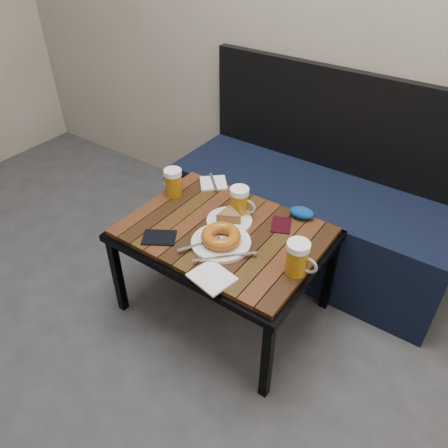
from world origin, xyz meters
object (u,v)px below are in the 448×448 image
Objects in this scene: plate_bagel at (221,239)px; plate_pie at (229,218)px; cafe_table at (224,238)px; beer_mug_right at (298,258)px; passport_navy at (159,238)px; passport_burgundy at (281,225)px; knit_pouch at (302,213)px; beer_mug_centre at (240,202)px; bench at (310,213)px; beer_mug_left at (173,182)px.

plate_pie is at bearing 111.75° from plate_bagel.
cafe_table is at bearing 117.72° from plate_bagel.
plate_pie reaches higher than cafe_table.
beer_mug_right is 1.02× the size of passport_navy.
passport_navy reaches higher than passport_burgundy.
beer_mug_right is (0.36, -0.06, 0.11)m from cafe_table.
plate_pie reaches higher than passport_navy.
knit_pouch is at bearing 62.59° from plate_bagel.
passport_navy is 1.19× the size of passport_burgundy.
plate_bagel is at bearing -82.45° from beer_mug_centre.
bench reaches higher than knit_pouch.
beer_mug_left is at bearing 177.42° from passport_navy.
plate_bagel is (0.39, -0.17, -0.04)m from beer_mug_left.
passport_burgundy is at bearing 129.33° from beer_mug_right.
cafe_table is at bearing -104.01° from bench.
cafe_table is at bearing -130.71° from knit_pouch.
bench is 12.98× the size of knit_pouch.
plate_pie is (-0.00, -0.07, -0.04)m from beer_mug_centre.
passport_burgundy is (0.19, 0.03, -0.06)m from beer_mug_centre.
passport_burgundy is at bearing 3.81° from beer_mug_centre.
beer_mug_centre is at bearing -149.97° from knit_pouch.
beer_mug_centre is 0.96× the size of beer_mug_right.
plate_bagel is 2.52× the size of passport_burgundy.
plate_pie is at bearing -174.86° from passport_burgundy.
plate_pie is 1.73× the size of passport_burgundy.
plate_bagel is 0.39m from knit_pouch.
beer_mug_left is 0.42m from plate_bagel.
beer_mug_right reaches higher than plate_pie.
cafe_table is 6.31× the size of passport_navy.
cafe_table is 6.51× the size of beer_mug_left.
passport_burgundy is (-0.18, 0.22, -0.07)m from beer_mug_right.
beer_mug_left reaches higher than cafe_table.
passport_burgundy is at bearing 60.82° from plate_bagel.
passport_burgundy is at bearing -112.86° from knit_pouch.
passport_navy is at bearing -124.47° from beer_mug_centre.
beer_mug_left is (-0.48, -0.49, 0.26)m from bench.
beer_mug_right reaches higher than passport_navy.
plate_pie is at bearing -138.79° from knit_pouch.
plate_pie reaches higher than knit_pouch.
cafe_table is (-0.14, -0.57, 0.16)m from bench.
passport_navy is 0.61m from knit_pouch.
beer_mug_left is 0.46× the size of plate_bagel.
knit_pouch is (0.08, -0.31, 0.22)m from bench.
knit_pouch is (0.22, 0.26, 0.07)m from cafe_table.
plate_bagel is (0.06, -0.14, 0.01)m from plate_pie.
beer_mug_left reaches higher than plate_pie.
knit_pouch is at bearing -75.22° from bench.
knit_pouch is (0.18, 0.35, -0.00)m from plate_bagel.
beer_mug_left is (-0.34, 0.08, 0.11)m from cafe_table.
beer_mug_left is 0.72m from beer_mug_right.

